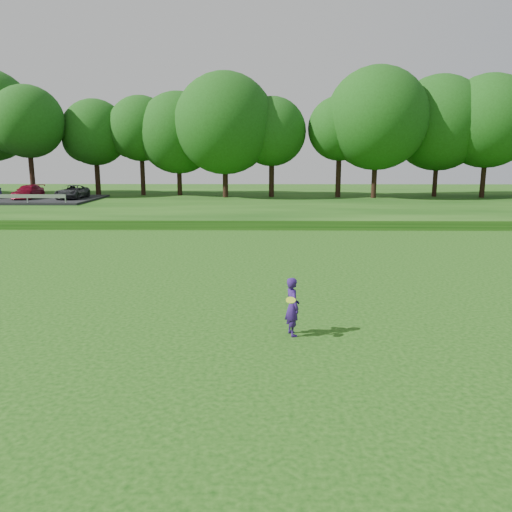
{
  "coord_description": "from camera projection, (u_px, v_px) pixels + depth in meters",
  "views": [
    {
      "loc": [
        3.18,
        -11.98,
        4.63
      ],
      "look_at": [
        2.97,
        4.45,
        1.3
      ],
      "focal_mm": 35.0,
      "sensor_mm": 36.0,
      "label": 1
    }
  ],
  "objects": [
    {
      "name": "woman",
      "position": [
        292.0,
        307.0,
        12.93
      ],
      "size": [
        0.51,
        0.83,
        1.54
      ],
      "color": "navy",
      "rests_on": "ground"
    },
    {
      "name": "walking_path",
      "position": [
        213.0,
        228.0,
        32.29
      ],
      "size": [
        130.0,
        1.6,
        0.04
      ],
      "primitive_type": "cube",
      "color": "gray",
      "rests_on": "ground"
    },
    {
      "name": "ground",
      "position": [
        137.0,
        340.0,
        12.7
      ],
      "size": [
        140.0,
        140.0,
        0.0
      ],
      "primitive_type": "plane",
      "color": "#123E0C",
      "rests_on": "ground"
    },
    {
      "name": "berm",
      "position": [
        228.0,
        203.0,
        45.96
      ],
      "size": [
        130.0,
        30.0,
        0.6
      ],
      "primitive_type": "cube",
      "color": "#123E0C",
      "rests_on": "ground"
    },
    {
      "name": "treeline",
      "position": [
        230.0,
        119.0,
        48.33
      ],
      "size": [
        104.0,
        7.0,
        15.0
      ],
      "primitive_type": null,
      "color": "#184810",
      "rests_on": "berm"
    }
  ]
}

